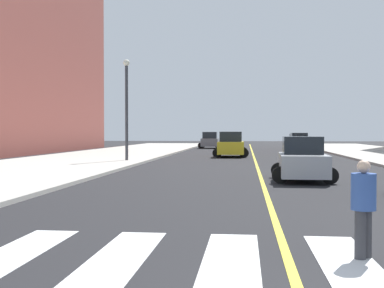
# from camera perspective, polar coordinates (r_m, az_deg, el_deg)

# --- Properties ---
(sidewalk_kerb_west) EXTENTS (10.00, 120.00, 0.15)m
(sidewalk_kerb_west) POSITION_cam_1_polar(r_m,az_deg,el_deg) (26.59, -19.62, -2.94)
(sidewalk_kerb_west) COLOR #B2ADA3
(sidewalk_kerb_west) RESTS_ON ground
(crosswalk_paint) EXTENTS (13.50, 4.00, 0.01)m
(crosswalk_paint) POSITION_cam_1_polar(r_m,az_deg,el_deg) (8.16, 10.94, -13.03)
(crosswalk_paint) COLOR silver
(crosswalk_paint) RESTS_ON ground
(lane_divider_paint) EXTENTS (0.16, 80.00, 0.01)m
(lane_divider_paint) POSITION_cam_1_polar(r_m,az_deg,el_deg) (43.93, 6.99, -1.29)
(lane_divider_paint) COLOR yellow
(lane_divider_paint) RESTS_ON ground
(car_silver_nearest) EXTENTS (2.67, 4.19, 1.84)m
(car_silver_nearest) POSITION_cam_1_polar(r_m,az_deg,el_deg) (21.48, 12.43, -1.79)
(car_silver_nearest) COLOR #B7B7BC
(car_silver_nearest) RESTS_ON ground
(car_black_second) EXTENTS (2.73, 4.37, 1.95)m
(car_black_second) POSITION_cam_1_polar(r_m,az_deg,el_deg) (55.87, 12.07, 0.18)
(car_black_second) COLOR black
(car_black_second) RESTS_ON ground
(car_yellow_third) EXTENTS (2.94, 4.66, 2.06)m
(car_yellow_third) POSITION_cam_1_polar(r_m,az_deg,el_deg) (41.23, 4.42, -0.12)
(car_yellow_third) COLOR gold
(car_yellow_third) RESTS_ON ground
(car_gray_fourth) EXTENTS (2.89, 4.60, 2.05)m
(car_gray_fourth) POSITION_cam_1_polar(r_m,az_deg,el_deg) (63.09, 2.07, 0.39)
(car_gray_fourth) COLOR slate
(car_gray_fourth) RESTS_ON ground
(car_red_fifth) EXTENTS (2.56, 4.07, 1.81)m
(car_red_fifth) POSITION_cam_1_polar(r_m,az_deg,el_deg) (61.62, 11.74, 0.23)
(car_red_fifth) COLOR red
(car_red_fifth) RESTS_ON ground
(pedestrian_crossing) EXTENTS (0.39, 0.39, 1.58)m
(pedestrian_crossing) POSITION_cam_1_polar(r_m,az_deg,el_deg) (8.54, 18.89, -6.51)
(pedestrian_crossing) COLOR #38383D
(pedestrian_crossing) RESTS_ON ground
(street_lamp) EXTENTS (0.44, 0.44, 6.73)m
(street_lamp) POSITION_cam_1_polar(r_m,az_deg,el_deg) (33.98, -7.44, 4.96)
(street_lamp) COLOR #38383D
(street_lamp) RESTS_ON sidewalk_kerb_west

